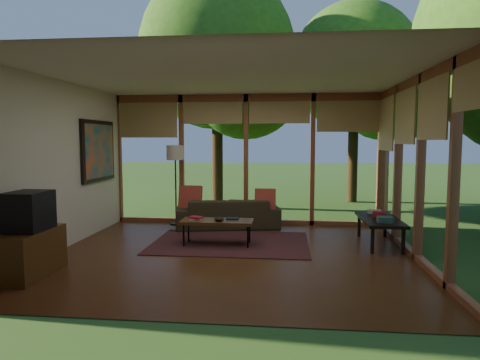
# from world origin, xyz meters

# --- Properties ---
(floor) EXTENTS (5.50, 5.50, 0.00)m
(floor) POSITION_xyz_m (0.00, 0.00, 0.00)
(floor) COLOR #582E17
(floor) RESTS_ON ground
(ceiling) EXTENTS (5.50, 5.50, 0.00)m
(ceiling) POSITION_xyz_m (0.00, 0.00, 2.70)
(ceiling) COLOR silver
(ceiling) RESTS_ON ground
(wall_left) EXTENTS (0.04, 5.00, 2.70)m
(wall_left) POSITION_xyz_m (-2.75, 0.00, 1.35)
(wall_left) COLOR beige
(wall_left) RESTS_ON ground
(wall_front) EXTENTS (5.50, 0.04, 2.70)m
(wall_front) POSITION_xyz_m (0.00, -2.50, 1.35)
(wall_front) COLOR beige
(wall_front) RESTS_ON ground
(window_wall_back) EXTENTS (5.50, 0.12, 2.70)m
(window_wall_back) POSITION_xyz_m (0.00, 2.50, 1.35)
(window_wall_back) COLOR #95512E
(window_wall_back) RESTS_ON ground
(window_wall_right) EXTENTS (0.12, 5.00, 2.70)m
(window_wall_right) POSITION_xyz_m (2.75, 0.00, 1.35)
(window_wall_right) COLOR #95512E
(window_wall_right) RESTS_ON ground
(tree_nw) EXTENTS (4.01, 4.01, 6.04)m
(tree_nw) POSITION_xyz_m (-0.95, 4.75, 4.03)
(tree_nw) COLOR #372614
(tree_nw) RESTS_ON ground
(tree_ne) EXTENTS (3.57, 3.57, 5.61)m
(tree_ne) POSITION_xyz_m (2.73, 6.12, 3.81)
(tree_ne) COLOR #372614
(tree_ne) RESTS_ON ground
(rug) EXTENTS (2.64, 1.87, 0.01)m
(rug) POSITION_xyz_m (-0.11, 0.72, 0.01)
(rug) COLOR maroon
(rug) RESTS_ON floor
(sofa) EXTENTS (2.15, 1.18, 0.60)m
(sofa) POSITION_xyz_m (-0.32, 2.00, 0.30)
(sofa) COLOR #352E1A
(sofa) RESTS_ON floor
(pillow_left) EXTENTS (0.45, 0.24, 0.48)m
(pillow_left) POSITION_xyz_m (-1.07, 1.95, 0.61)
(pillow_left) COLOR maroon
(pillow_left) RESTS_ON sofa
(pillow_right) EXTENTS (0.41, 0.22, 0.43)m
(pillow_right) POSITION_xyz_m (0.43, 1.95, 0.59)
(pillow_right) COLOR maroon
(pillow_right) RESTS_ON sofa
(ct_book_lower) EXTENTS (0.21, 0.15, 0.03)m
(ct_book_lower) POSITION_xyz_m (-0.66, 0.51, 0.44)
(ct_book_lower) COLOR #B0ACA0
(ct_book_lower) RESTS_ON coffee_table
(ct_book_upper) EXTENTS (0.24, 0.22, 0.03)m
(ct_book_upper) POSITION_xyz_m (-0.66, 0.51, 0.47)
(ct_book_upper) COLOR maroon
(ct_book_upper) RESTS_ON coffee_table
(ct_book_side) EXTENTS (0.21, 0.16, 0.03)m
(ct_book_side) POSITION_xyz_m (-0.06, 0.64, 0.44)
(ct_book_side) COLOR black
(ct_book_side) RESTS_ON coffee_table
(ct_bowl) EXTENTS (0.16, 0.16, 0.07)m
(ct_bowl) POSITION_xyz_m (-0.26, 0.46, 0.46)
(ct_bowl) COLOR black
(ct_bowl) RESTS_ON coffee_table
(media_cabinet) EXTENTS (0.50, 1.00, 0.60)m
(media_cabinet) POSITION_xyz_m (-2.47, -1.30, 0.30)
(media_cabinet) COLOR #553717
(media_cabinet) RESTS_ON floor
(television) EXTENTS (0.45, 0.55, 0.50)m
(television) POSITION_xyz_m (-2.45, -1.30, 0.85)
(television) COLOR black
(television) RESTS_ON media_cabinet
(console_book_a) EXTENTS (0.25, 0.19, 0.09)m
(console_book_a) POSITION_xyz_m (2.40, 0.49, 0.50)
(console_book_a) COLOR #325850
(console_book_a) RESTS_ON side_console
(console_book_b) EXTENTS (0.24, 0.19, 0.09)m
(console_book_b) POSITION_xyz_m (2.40, 0.94, 0.50)
(console_book_b) COLOR maroon
(console_book_b) RESTS_ON side_console
(console_book_c) EXTENTS (0.24, 0.19, 0.06)m
(console_book_c) POSITION_xyz_m (2.40, 1.34, 0.49)
(console_book_c) COLOR #B0ACA0
(console_book_c) RESTS_ON side_console
(floor_lamp) EXTENTS (0.36, 0.36, 1.65)m
(floor_lamp) POSITION_xyz_m (-1.44, 2.24, 1.41)
(floor_lamp) COLOR black
(floor_lamp) RESTS_ON floor
(coffee_table) EXTENTS (1.20, 0.50, 0.43)m
(coffee_table) POSITION_xyz_m (-0.31, 0.56, 0.39)
(coffee_table) COLOR #553717
(coffee_table) RESTS_ON floor
(side_console) EXTENTS (0.60, 1.40, 0.46)m
(side_console) POSITION_xyz_m (2.40, 0.89, 0.41)
(side_console) COLOR black
(side_console) RESTS_ON floor
(wall_painting) EXTENTS (0.06, 1.35, 1.15)m
(wall_painting) POSITION_xyz_m (-2.71, 1.40, 1.55)
(wall_painting) COLOR black
(wall_painting) RESTS_ON wall_left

